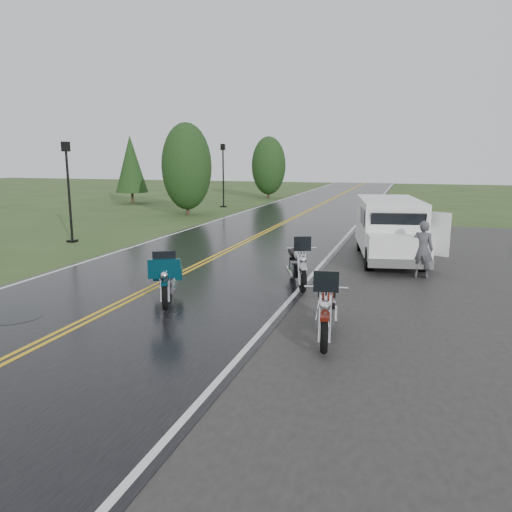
{
  "coord_description": "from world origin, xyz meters",
  "views": [
    {
      "loc": [
        6.56,
        -9.9,
        3.48
      ],
      "look_at": [
        2.8,
        2.0,
        1.0
      ],
      "focal_mm": 35.0,
      "sensor_mm": 36.0,
      "label": 1
    }
  ],
  "objects_px": {
    "motorcycle_red": "(325,317)",
    "lamp_post_near_left": "(69,192)",
    "motorcycle_teal": "(165,284)",
    "lamp_post_far_left": "(223,176)",
    "person_at_van": "(422,250)",
    "van_white": "(370,237)",
    "motorcycle_silver": "(303,268)"
  },
  "relations": [
    {
      "from": "motorcycle_silver",
      "to": "lamp_post_near_left",
      "type": "bearing_deg",
      "value": 133.64
    },
    {
      "from": "motorcycle_red",
      "to": "lamp_post_near_left",
      "type": "distance_m",
      "value": 15.12
    },
    {
      "from": "motorcycle_teal",
      "to": "person_at_van",
      "type": "height_order",
      "value": "person_at_van"
    },
    {
      "from": "motorcycle_teal",
      "to": "motorcycle_silver",
      "type": "height_order",
      "value": "motorcycle_silver"
    },
    {
      "from": "lamp_post_far_left",
      "to": "lamp_post_near_left",
      "type": "bearing_deg",
      "value": -92.45
    },
    {
      "from": "motorcycle_red",
      "to": "lamp_post_far_left",
      "type": "bearing_deg",
      "value": 107.13
    },
    {
      "from": "van_white",
      "to": "lamp_post_near_left",
      "type": "height_order",
      "value": "lamp_post_near_left"
    },
    {
      "from": "lamp_post_near_left",
      "to": "lamp_post_far_left",
      "type": "xyz_separation_m",
      "value": [
        0.67,
        15.68,
        0.14
      ]
    },
    {
      "from": "person_at_van",
      "to": "lamp_post_far_left",
      "type": "bearing_deg",
      "value": -50.57
    },
    {
      "from": "motorcycle_teal",
      "to": "motorcycle_red",
      "type": "bearing_deg",
      "value": -45.29
    },
    {
      "from": "motorcycle_red",
      "to": "van_white",
      "type": "distance_m",
      "value": 7.17
    },
    {
      "from": "lamp_post_near_left",
      "to": "lamp_post_far_left",
      "type": "height_order",
      "value": "lamp_post_far_left"
    },
    {
      "from": "van_white",
      "to": "lamp_post_far_left",
      "type": "bearing_deg",
      "value": 113.42
    },
    {
      "from": "motorcycle_teal",
      "to": "van_white",
      "type": "xyz_separation_m",
      "value": [
        4.02,
        5.73,
        0.38
      ]
    },
    {
      "from": "motorcycle_teal",
      "to": "van_white",
      "type": "relative_size",
      "value": 0.43
    },
    {
      "from": "van_white",
      "to": "motorcycle_red",
      "type": "bearing_deg",
      "value": -101.35
    },
    {
      "from": "lamp_post_near_left",
      "to": "motorcycle_silver",
      "type": "bearing_deg",
      "value": -25.22
    },
    {
      "from": "motorcycle_silver",
      "to": "lamp_post_far_left",
      "type": "xyz_separation_m",
      "value": [
        -10.23,
        20.82,
        1.5
      ]
    },
    {
      "from": "lamp_post_near_left",
      "to": "person_at_van",
      "type": "bearing_deg",
      "value": -9.6
    },
    {
      "from": "motorcycle_silver",
      "to": "lamp_post_near_left",
      "type": "height_order",
      "value": "lamp_post_near_left"
    },
    {
      "from": "motorcycle_silver",
      "to": "lamp_post_near_left",
      "type": "relative_size",
      "value": 0.58
    },
    {
      "from": "motorcycle_teal",
      "to": "lamp_post_far_left",
      "type": "relative_size",
      "value": 0.52
    },
    {
      "from": "motorcycle_red",
      "to": "lamp_post_far_left",
      "type": "relative_size",
      "value": 0.55
    },
    {
      "from": "van_white",
      "to": "lamp_post_far_left",
      "type": "xyz_separation_m",
      "value": [
        -11.6,
        17.44,
        1.16
      ]
    },
    {
      "from": "van_white",
      "to": "lamp_post_near_left",
      "type": "relative_size",
      "value": 1.3
    },
    {
      "from": "person_at_van",
      "to": "motorcycle_teal",
      "type": "bearing_deg",
      "value": 46.11
    },
    {
      "from": "lamp_post_near_left",
      "to": "motorcycle_red",
      "type": "bearing_deg",
      "value": -36.34
    },
    {
      "from": "motorcycle_teal",
      "to": "person_at_van",
      "type": "distance_m",
      "value": 7.58
    },
    {
      "from": "motorcycle_teal",
      "to": "lamp_post_far_left",
      "type": "distance_m",
      "value": 24.42
    },
    {
      "from": "person_at_van",
      "to": "lamp_post_near_left",
      "type": "bearing_deg",
      "value": -6.26
    },
    {
      "from": "motorcycle_red",
      "to": "van_white",
      "type": "xyz_separation_m",
      "value": [
        0.14,
        7.16,
        0.34
      ]
    },
    {
      "from": "lamp_post_near_left",
      "to": "lamp_post_far_left",
      "type": "relative_size",
      "value": 0.94
    }
  ]
}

